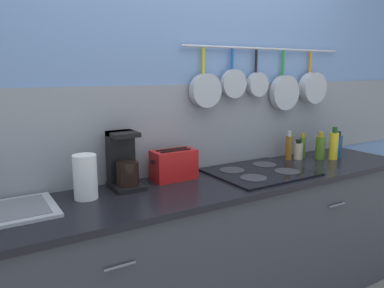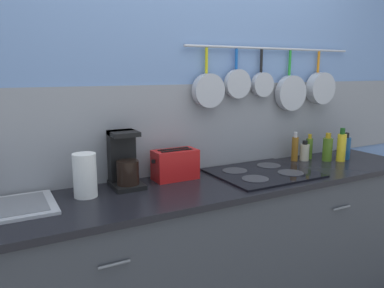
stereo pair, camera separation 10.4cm
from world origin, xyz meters
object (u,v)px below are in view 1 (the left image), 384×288
object	(u,v)px
bottle_cooking_wine	(334,145)
bottle_dish_soap	(320,147)
bottle_hot_sauce	(289,147)
bottle_olive_oil	(337,146)
bottle_vinegar	(302,147)
bottle_sesame_oil	(298,151)
paper_towel_roll	(85,177)
toaster	(174,165)
coffee_maker	(124,164)

from	to	relation	value
bottle_cooking_wine	bottle_dish_soap	bearing A→B (deg)	144.72
bottle_hot_sauce	bottle_olive_oil	world-z (taller)	bottle_hot_sauce
bottle_cooking_wine	bottle_vinegar	bearing A→B (deg)	132.55
bottle_sesame_oil	bottle_cooking_wine	size ratio (longest dim) A/B	0.60
paper_towel_roll	bottle_hot_sauce	bearing A→B (deg)	2.87
toaster	bottle_dish_soap	bearing A→B (deg)	-5.04
toaster	bottle_hot_sauce	distance (m)	0.93
bottle_hot_sauce	bottle_vinegar	world-z (taller)	bottle_hot_sauce
toaster	bottle_vinegar	world-z (taller)	bottle_vinegar
bottle_hot_sauce	coffee_maker	bearing A→B (deg)	179.66
bottle_vinegar	bottle_cooking_wine	xyz separation A→B (m)	(0.14, -0.16, 0.02)
bottle_hot_sauce	bottle_olive_oil	size ratio (longest dim) A/B	1.07
bottle_hot_sauce	bottle_cooking_wine	distance (m)	0.32
coffee_maker	bottle_hot_sauce	distance (m)	1.23
bottle_vinegar	bottle_olive_oil	world-z (taller)	bottle_olive_oil
coffee_maker	bottle_dish_soap	world-z (taller)	coffee_maker
paper_towel_roll	bottle_hot_sauce	distance (m)	1.46
paper_towel_roll	bottle_cooking_wine	bearing A→B (deg)	-2.89
paper_towel_roll	bottle_dish_soap	xyz separation A→B (m)	(1.66, -0.03, -0.02)
bottle_cooking_wine	bottle_olive_oil	size ratio (longest dim) A/B	1.23
bottle_olive_oil	coffee_maker	bearing A→B (deg)	174.98
paper_towel_roll	toaster	size ratio (longest dim) A/B	0.82
bottle_vinegar	bottle_olive_oil	xyz separation A→B (m)	(0.22, -0.13, 0.00)
bottle_vinegar	toaster	bearing A→B (deg)	-179.84
coffee_maker	toaster	size ratio (longest dim) A/B	1.12
bottle_cooking_wine	coffee_maker	bearing A→B (deg)	173.64
paper_towel_roll	toaster	world-z (taller)	paper_towel_roll
coffee_maker	bottle_dish_soap	xyz separation A→B (m)	(1.43, -0.11, -0.04)
coffee_maker	bottle_vinegar	world-z (taller)	coffee_maker
bottle_hot_sauce	paper_towel_roll	bearing A→B (deg)	-177.13
toaster	bottle_cooking_wine	xyz separation A→B (m)	(1.21, -0.15, 0.02)
bottle_vinegar	bottle_cooking_wine	distance (m)	0.21
paper_towel_roll	bottle_cooking_wine	xyz separation A→B (m)	(1.74, -0.09, -0.01)
toaster	bottle_sesame_oil	distance (m)	1.00
coffee_maker	toaster	xyz separation A→B (m)	(0.30, -0.01, -0.04)
bottle_sesame_oil	bottle_dish_soap	xyz separation A→B (m)	(0.13, -0.08, 0.02)
bottle_dish_soap	bottle_sesame_oil	bearing A→B (deg)	149.06
bottle_cooking_wine	bottle_olive_oil	distance (m)	0.08
bottle_sesame_oil	bottle_cooking_wine	bearing A→B (deg)	-32.55
bottle_dish_soap	bottle_cooking_wine	world-z (taller)	bottle_cooking_wine
coffee_maker	bottle_hot_sauce	bearing A→B (deg)	-0.34
bottle_hot_sauce	bottle_cooking_wine	world-z (taller)	bottle_cooking_wine
paper_towel_roll	bottle_vinegar	distance (m)	1.60
toaster	bottle_cooking_wine	bearing A→B (deg)	-7.23
toaster	bottle_olive_oil	bearing A→B (deg)	-5.52
toaster	bottle_olive_oil	xyz separation A→B (m)	(1.29, -0.12, -0.00)
bottle_dish_soap	bottle_cooking_wine	xyz separation A→B (m)	(0.08, -0.05, 0.02)
bottle_olive_oil	toaster	bearing A→B (deg)	174.48
bottle_dish_soap	bottle_olive_oil	world-z (taller)	bottle_dish_soap
bottle_sesame_oil	bottle_olive_oil	bearing A→B (deg)	-20.11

